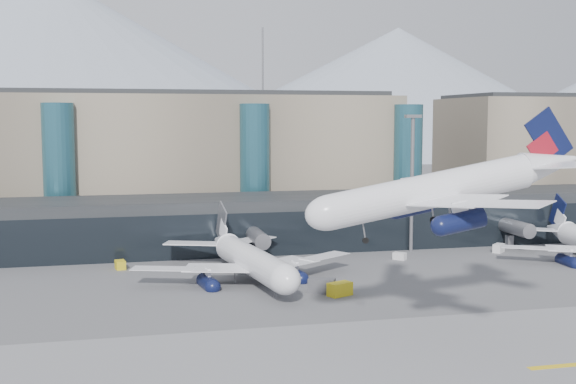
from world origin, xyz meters
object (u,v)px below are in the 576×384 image
at_px(veh_c, 322,286).
at_px(lightmast_mid, 412,175).
at_px(jet_parked_mid, 245,250).
at_px(veh_b, 120,265).
at_px(veh_h, 340,289).
at_px(hero_jet, 457,178).
at_px(veh_g, 400,256).
at_px(veh_d, 499,248).

bearing_deg(veh_c, lightmast_mid, 74.65).
distance_m(jet_parked_mid, veh_b, 22.69).
relative_size(lightmast_mid, veh_h, 7.45).
xyz_separation_m(hero_jet, veh_g, (11.03, 43.41, -17.57)).
relative_size(veh_d, veh_g, 1.26).
bearing_deg(veh_c, veh_b, 167.38).
relative_size(lightmast_mid, veh_c, 6.83).
height_order(lightmast_mid, veh_c, lightmast_mid).
relative_size(hero_jet, jet_parked_mid, 0.93).
height_order(veh_c, veh_h, veh_c).
xyz_separation_m(lightmast_mid, veh_d, (15.40, -5.13, -13.63)).
bearing_deg(lightmast_mid, jet_parked_mid, -154.99).
relative_size(lightmast_mid, jet_parked_mid, 0.69).
bearing_deg(veh_c, hero_jet, -41.57).
relative_size(jet_parked_mid, veh_g, 16.98).
bearing_deg(lightmast_mid, veh_d, -18.42).
bearing_deg(veh_h, veh_g, 27.04).
bearing_deg(hero_jet, lightmast_mid, 72.53).
height_order(lightmast_mid, veh_h, lightmast_mid).
relative_size(lightmast_mid, veh_g, 11.65).
relative_size(veh_b, veh_d, 0.90).
distance_m(veh_c, veh_d, 46.62).
xyz_separation_m(hero_jet, veh_b, (-37.14, 46.62, -17.49)).
relative_size(lightmast_mid, veh_b, 10.35).
distance_m(veh_d, veh_h, 46.09).
xyz_separation_m(lightmast_mid, veh_c, (-25.39, -27.70, -13.38)).
distance_m(lightmast_mid, veh_h, 40.36).
bearing_deg(veh_h, veh_b, 115.40).
bearing_deg(veh_d, veh_h, 170.60).
xyz_separation_m(jet_parked_mid, veh_d, (49.85, 10.94, -3.79)).
distance_m(hero_jet, veh_b, 62.12).
bearing_deg(veh_c, veh_g, 72.28).
relative_size(jet_parked_mid, veh_d, 13.53).
distance_m(veh_d, veh_g, 20.86).
height_order(hero_jet, jet_parked_mid, hero_jet).
distance_m(jet_parked_mid, veh_g, 30.61).
xyz_separation_m(veh_c, veh_h, (1.99, -2.30, -0.09)).
relative_size(veh_d, veh_h, 0.80).
height_order(veh_b, veh_c, veh_c).
distance_m(hero_jet, veh_c, 30.28).
bearing_deg(veh_d, veh_g, 144.57).
relative_size(veh_c, veh_d, 1.36).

